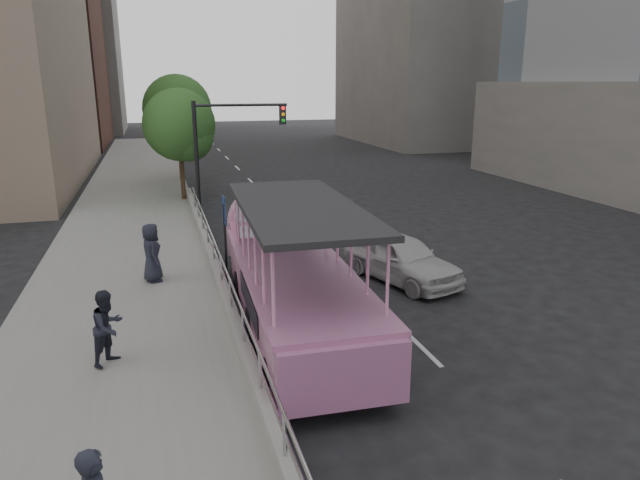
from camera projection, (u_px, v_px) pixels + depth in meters
ground at (351, 318)px, 14.94m from camera, size 160.00×160.00×0.00m
sidewalk at (132, 234)px, 22.63m from camera, size 5.50×80.00×0.30m
kerb_wall at (222, 287)px, 15.83m from camera, size 0.24×30.00×0.36m
guardrail at (221, 264)px, 15.66m from camera, size 0.07×22.00×0.71m
duck_boat at (289, 273)px, 14.61m from camera, size 2.79×10.05×3.31m
car at (401, 258)px, 17.58m from camera, size 2.97×4.61×1.46m
pedestrian_mid at (108, 327)px, 11.71m from camera, size 0.96×0.99×1.60m
pedestrian_far at (152, 253)px, 16.60m from camera, size 0.68×0.93×1.74m
parking_sign at (225, 227)px, 17.56m from camera, size 0.08×0.59×2.62m
traffic_signal at (223, 140)px, 25.13m from camera, size 4.20×0.32×5.20m
street_tree_near at (182, 128)px, 27.79m from camera, size 3.52×3.52×5.72m
street_tree_far at (179, 112)px, 33.27m from camera, size 3.97×3.97×6.45m
midrise_stone_b at (47, 47)px, 67.27m from camera, size 16.00×14.00×20.00m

